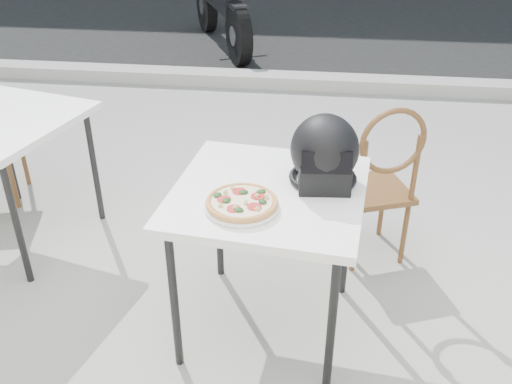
# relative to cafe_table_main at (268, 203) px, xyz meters

# --- Properties ---
(ground) EXTENTS (80.00, 80.00, 0.00)m
(ground) POSITION_rel_cafe_table_main_xyz_m (-0.04, 0.35, -0.69)
(ground) COLOR #9D9B95
(ground) RESTS_ON ground
(street_asphalt) EXTENTS (30.00, 8.00, 0.00)m
(street_asphalt) POSITION_rel_cafe_table_main_xyz_m (-0.04, 7.35, -0.68)
(street_asphalt) COLOR black
(street_asphalt) RESTS_ON ground
(curb) EXTENTS (30.00, 0.25, 0.12)m
(curb) POSITION_rel_cafe_table_main_xyz_m (-0.04, 3.35, -0.63)
(curb) COLOR #A4A099
(curb) RESTS_ON ground
(cafe_table_main) EXTENTS (0.88, 0.88, 0.75)m
(cafe_table_main) POSITION_rel_cafe_table_main_xyz_m (0.00, 0.00, 0.00)
(cafe_table_main) COLOR white
(cafe_table_main) RESTS_ON ground
(plate) EXTENTS (0.31, 0.31, 0.02)m
(plate) POSITION_rel_cafe_table_main_xyz_m (-0.09, -0.16, 0.08)
(plate) COLOR white
(plate) RESTS_ON cafe_table_main
(pizza) EXTENTS (0.37, 0.37, 0.04)m
(pizza) POSITION_rel_cafe_table_main_xyz_m (-0.09, -0.16, 0.10)
(pizza) COLOR tan
(pizza) RESTS_ON plate
(helmet) EXTENTS (0.32, 0.33, 0.30)m
(helmet) POSITION_rel_cafe_table_main_xyz_m (0.22, 0.09, 0.20)
(helmet) COLOR black
(helmet) RESTS_ON cafe_table_main
(cafe_chair_main) EXTENTS (0.46, 0.46, 0.94)m
(cafe_chair_main) POSITION_rel_cafe_table_main_xyz_m (0.52, 0.60, -0.16)
(cafe_chair_main) COLOR brown
(cafe_chair_main) RESTS_ON ground
(motorcycle) EXTENTS (1.00, 1.98, 1.06)m
(motorcycle) POSITION_rel_cafe_table_main_xyz_m (-1.04, 4.66, -0.22)
(motorcycle) COLOR black
(motorcycle) RESTS_ON street_asphalt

